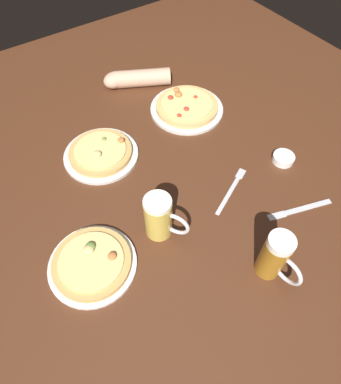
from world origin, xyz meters
TOP-DOWN VIEW (x-y plane):
  - ground_plane at (0.00, 0.00)m, footprint 2.40×2.40m
  - pizza_plate_near at (-0.33, -0.08)m, footprint 0.26×0.26m
  - pizza_plate_far at (0.30, 0.32)m, footprint 0.30×0.30m
  - pizza_plate_side at (-0.11, 0.29)m, footprint 0.28×0.28m
  - beer_mug_dark at (0.09, -0.38)m, footprint 0.07×0.14m
  - beer_mug_amber at (-0.10, -0.09)m, footprint 0.10×0.13m
  - ramekin_sauce at (0.43, -0.10)m, footprint 0.08×0.08m
  - fork_left at (0.19, -0.10)m, footprint 0.21×0.11m
  - knife_right at (0.32, -0.29)m, footprint 0.22×0.09m
  - diner_arm at (0.21, 0.59)m, footprint 0.28×0.18m

SIDE VIEW (x-z plane):
  - ground_plane at x=0.00m, z-range -0.03..0.00m
  - fork_left at x=0.19m, z-range 0.00..0.01m
  - knife_right at x=0.32m, z-range 0.00..0.01m
  - ramekin_sauce at x=0.43m, z-range 0.00..0.03m
  - pizza_plate_side at x=-0.11m, z-range -0.01..0.04m
  - pizza_plate_far at x=0.30m, z-range -0.01..0.04m
  - pizza_plate_near at x=-0.33m, z-range -0.01..0.04m
  - diner_arm at x=0.21m, z-range 0.00..0.07m
  - beer_mug_amber at x=-0.10m, z-range 0.00..0.16m
  - beer_mug_dark at x=0.09m, z-range 0.00..0.17m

